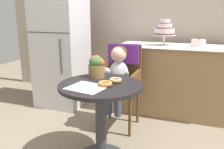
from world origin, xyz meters
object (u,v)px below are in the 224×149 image
seated_child (118,72)px  refrigerator (61,46)px  cafe_table (101,107)px  wicker_chair (122,72)px  donut_front (115,80)px  tiered_cake_stand (164,30)px  donut_mid (105,84)px  flower_vase (97,66)px  round_layer_cake (198,43)px

seated_child → refrigerator: refrigerator is taller
cafe_table → seated_child: seated_child is taller
cafe_table → wicker_chair: size_ratio=0.75×
donut_front → tiered_cake_stand: (0.24, 1.21, 0.35)m
donut_mid → cafe_table: bearing=144.6°
flower_vase → round_layer_cake: size_ratio=1.20×
seated_child → donut_mid: (0.10, -0.64, 0.06)m
wicker_chair → donut_mid: wicker_chair is taller
wicker_chair → donut_front: wicker_chair is taller
flower_vase → refrigerator: bearing=135.7°
tiered_cake_stand → round_layer_cake: (0.42, 0.01, -0.15)m
seated_child → round_layer_cake: size_ratio=4.21×
cafe_table → round_layer_cake: bearing=59.8°
wicker_chair → seated_child: seated_child is taller
donut_front → flower_vase: 0.26m
seated_child → flower_vase: bearing=-99.6°
cafe_table → refrigerator: refrigerator is taller
cafe_table → wicker_chair: (-0.05, 0.76, 0.13)m
donut_front → refrigerator: bearing=138.8°
wicker_chair → donut_front: size_ratio=8.36×
seated_child → round_layer_cake: round_layer_cake is taller
wicker_chair → donut_front: bearing=-79.7°
donut_mid → refrigerator: (-1.11, 1.14, 0.11)m
seated_child → donut_mid: size_ratio=5.88×
wicker_chair → refrigerator: bearing=158.9°
wicker_chair → tiered_cake_stand: bearing=52.2°
seated_child → round_layer_cake: bearing=41.3°
seated_child → donut_front: (0.15, -0.51, 0.06)m
donut_front → donut_mid: donut_mid is taller
wicker_chair → refrigerator: size_ratio=0.56×
seated_child → donut_front: size_ratio=6.37×
round_layer_cake → cafe_table: bearing=-120.2°
cafe_table → refrigerator: size_ratio=0.42×
donut_front → refrigerator: size_ratio=0.07×
cafe_table → donut_front: (0.10, 0.09, 0.23)m
donut_mid → tiered_cake_stand: tiered_cake_stand is taller
seated_child → donut_front: 0.54m
wicker_chair → tiered_cake_stand: tiered_cake_stand is taller
wicker_chair → donut_mid: 0.81m
tiered_cake_stand → round_layer_cake: size_ratio=1.89×
flower_vase → refrigerator: refrigerator is taller
seated_child → refrigerator: (-1.00, 0.50, 0.17)m
seated_child → flower_vase: (-0.07, -0.41, 0.15)m
donut_mid → round_layer_cake: size_ratio=0.72×
seated_child → tiered_cake_stand: (0.39, 0.70, 0.42)m
donut_front → cafe_table: bearing=-139.7°
round_layer_cake → flower_vase: bearing=-128.0°
wicker_chair → round_layer_cake: 1.02m
donut_front → refrigerator: refrigerator is taller
cafe_table → tiered_cake_stand: size_ratio=2.21×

